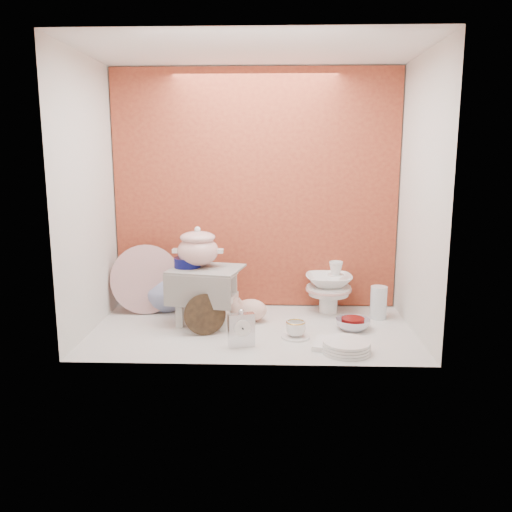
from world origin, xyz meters
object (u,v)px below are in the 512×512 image
Objects in this scene: dinner_plate_stack at (346,347)px; crystal_bowl at (353,324)px; floral_platter at (146,279)px; plush_pig at (251,310)px; blue_white_vase at (166,289)px; mantel_clock at (241,328)px; soup_tureen at (198,247)px; step_stool at (207,296)px; porcelain_tower at (329,287)px; gold_rim_teacup at (296,328)px.

dinner_plate_stack is 1.26× the size of crystal_bowl.
floral_platter is 0.69m from plush_pig.
floral_platter is 1.60× the size of blue_white_vase.
plush_pig is (0.66, -0.16, -0.14)m from floral_platter.
blue_white_vase reaches higher than mantel_clock.
mantel_clock is at bearing -55.46° from soup_tureen.
blue_white_vase is (-0.29, 0.25, -0.03)m from step_stool.
soup_tureen is 0.65× the size of floral_platter.
floral_platter is at bearing 165.77° from step_stool.
porcelain_tower is at bearing 1.61° from floral_platter.
floral_platter is 2.19× the size of mantel_clock.
floral_platter is 0.86m from mantel_clock.
floral_platter is (-0.36, 0.18, -0.24)m from soup_tureen.
mantel_clock is 0.41m from plush_pig.
step_stool reaches higher than dinner_plate_stack.
blue_white_vase is 0.94m from gold_rim_teacup.
soup_tureen is at bearing 108.08° from mantel_clock.
floral_platter reaches higher than blue_white_vase.
crystal_bowl is (1.24, -0.28, -0.18)m from floral_platter.
crystal_bowl is (0.33, 0.15, -0.02)m from gold_rim_teacup.
porcelain_tower reaches higher than mantel_clock.
crystal_bowl reaches higher than dinner_plate_stack.
gold_rim_teacup reaches higher than dinner_plate_stack.
porcelain_tower reaches higher than blue_white_vase.
plush_pig is 0.37m from gold_rim_teacup.
blue_white_vase is (-0.24, 0.23, -0.32)m from soup_tureen.
gold_rim_teacup reaches higher than crystal_bowl.
gold_rim_teacup is 0.53m from porcelain_tower.
floral_platter is 1.74× the size of dinner_plate_stack.
soup_tureen is 0.85× the size of porcelain_tower.
plush_pig is 0.52m from porcelain_tower.
porcelain_tower reaches higher than plush_pig.
step_stool reaches higher than gold_rim_teacup.
blue_white_vase is (0.11, 0.05, -0.08)m from floral_platter.
dinner_plate_stack is 0.68m from porcelain_tower.
blue_white_vase is at bearing 164.04° from plush_pig.
dinner_plate_stack is at bearing -39.28° from gold_rim_teacup.
step_stool is 1.99× the size of mantel_clock.
gold_rim_teacup is at bearing 140.72° from dinner_plate_stack.
blue_white_vase is at bearing 25.48° from floral_platter.
blue_white_vase is 1.02m from porcelain_tower.
gold_rim_teacup is at bearing -31.36° from blue_white_vase.
mantel_clock is at bearing -47.36° from step_stool.
dinner_plate_stack is 0.75× the size of porcelain_tower.
crystal_bowl is 0.59× the size of porcelain_tower.
step_stool is 1.45× the size of blue_white_vase.
mantel_clock is 0.79m from porcelain_tower.
step_stool is 1.58× the size of dinner_plate_stack.
step_stool is 1.59× the size of plush_pig.
soup_tureen is 1.43× the size of crystal_bowl.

